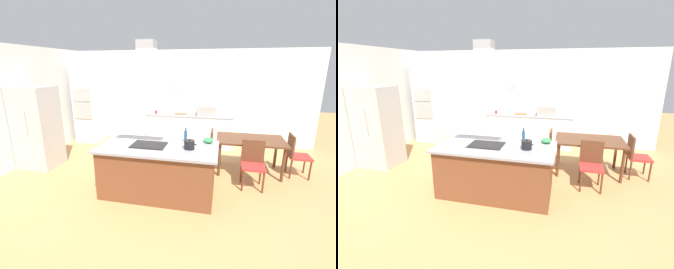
# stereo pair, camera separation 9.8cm
# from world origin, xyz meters

# --- Properties ---
(ground) EXTENTS (16.00, 16.00, 0.00)m
(ground) POSITION_xyz_m (0.00, 1.50, 0.00)
(ground) COLOR tan
(wall_back) EXTENTS (7.20, 0.10, 2.70)m
(wall_back) POSITION_xyz_m (0.00, 3.25, 1.35)
(wall_back) COLOR white
(wall_back) RESTS_ON ground
(wall_left) EXTENTS (0.10, 8.80, 2.70)m
(wall_left) POSITION_xyz_m (-3.45, 1.00, 1.35)
(wall_left) COLOR white
(wall_left) RESTS_ON ground
(kitchen_island) EXTENTS (2.06, 1.09, 0.90)m
(kitchen_island) POSITION_xyz_m (0.00, 0.00, 0.45)
(kitchen_island) COLOR brown
(kitchen_island) RESTS_ON ground
(cooktop) EXTENTS (0.60, 0.44, 0.01)m
(cooktop) POSITION_xyz_m (-0.17, 0.00, 0.91)
(cooktop) COLOR black
(cooktop) RESTS_ON kitchen_island
(tea_kettle) EXTENTS (0.23, 0.18, 0.18)m
(tea_kettle) POSITION_xyz_m (0.55, -0.04, 0.98)
(tea_kettle) COLOR black
(tea_kettle) RESTS_ON kitchen_island
(olive_oil_bottle) EXTENTS (0.06, 0.06, 0.27)m
(olive_oil_bottle) POSITION_xyz_m (0.43, 0.32, 1.01)
(olive_oil_bottle) COLOR navy
(olive_oil_bottle) RESTS_ON kitchen_island
(mixing_bowl) EXTENTS (0.18, 0.18, 0.10)m
(mixing_bowl) POSITION_xyz_m (0.84, 0.37, 0.95)
(mixing_bowl) COLOR #33934C
(mixing_bowl) RESTS_ON kitchen_island
(back_counter) EXTENTS (2.45, 0.62, 0.90)m
(back_counter) POSITION_xyz_m (0.14, 2.88, 0.45)
(back_counter) COLOR white
(back_counter) RESTS_ON ground
(countertop_microwave) EXTENTS (0.50, 0.38, 0.28)m
(countertop_microwave) POSITION_xyz_m (0.63, 2.88, 1.04)
(countertop_microwave) COLOR #B2AFAA
(countertop_microwave) RESTS_ON back_counter
(coffee_mug_red) EXTENTS (0.08, 0.08, 0.09)m
(coffee_mug_red) POSITION_xyz_m (-0.85, 2.86, 0.95)
(coffee_mug_red) COLOR red
(coffee_mug_red) RESTS_ON back_counter
(cutting_board) EXTENTS (0.34, 0.24, 0.02)m
(cutting_board) POSITION_xyz_m (-0.11, 2.93, 0.91)
(cutting_board) COLOR #995B33
(cutting_board) RESTS_ON back_counter
(wall_oven_stack) EXTENTS (0.70, 0.66, 2.20)m
(wall_oven_stack) POSITION_xyz_m (-2.90, 2.65, 1.10)
(wall_oven_stack) COLOR white
(wall_oven_stack) RESTS_ON ground
(refrigerator) EXTENTS (0.80, 0.73, 1.82)m
(refrigerator) POSITION_xyz_m (-2.98, 0.60, 0.91)
(refrigerator) COLOR #B2AFAA
(refrigerator) RESTS_ON ground
(dining_table) EXTENTS (1.40, 0.90, 0.75)m
(dining_table) POSITION_xyz_m (1.67, 1.32, 0.67)
(dining_table) COLOR #59331E
(dining_table) RESTS_ON ground
(chair_at_right_end) EXTENTS (0.42, 0.42, 0.89)m
(chair_at_right_end) POSITION_xyz_m (2.59, 1.32, 0.51)
(chair_at_right_end) COLOR red
(chair_at_right_end) RESTS_ON ground
(chair_at_left_end) EXTENTS (0.42, 0.42, 0.89)m
(chair_at_left_end) POSITION_xyz_m (0.76, 1.32, 0.51)
(chair_at_left_end) COLOR red
(chair_at_left_end) RESTS_ON ground
(chair_facing_island) EXTENTS (0.42, 0.42, 0.89)m
(chair_facing_island) POSITION_xyz_m (1.67, 0.65, 0.51)
(chair_facing_island) COLOR red
(chair_facing_island) RESTS_ON ground
(range_hood) EXTENTS (0.90, 0.55, 0.78)m
(range_hood) POSITION_xyz_m (-0.17, 0.00, 2.10)
(range_hood) COLOR #ADADB2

